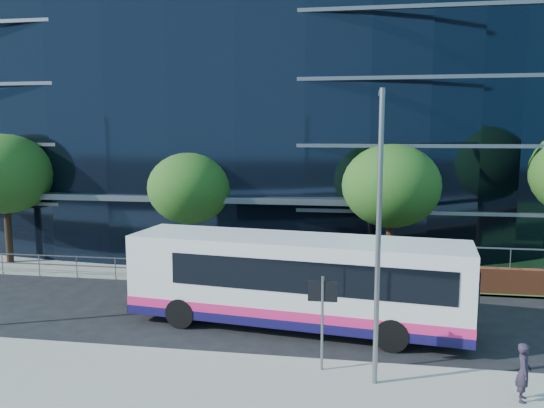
% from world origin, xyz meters
% --- Properties ---
extents(ground, '(200.00, 200.00, 0.00)m').
position_xyz_m(ground, '(0.00, 0.00, 0.00)').
color(ground, black).
rests_on(ground, ground).
extents(kerb, '(80.00, 0.25, 0.16)m').
position_xyz_m(kerb, '(0.00, -1.00, 0.08)').
color(kerb, gray).
rests_on(kerb, ground).
extents(yellow_line_outer, '(80.00, 0.08, 0.01)m').
position_xyz_m(yellow_line_outer, '(0.00, -0.80, 0.01)').
color(yellow_line_outer, gold).
rests_on(yellow_line_outer, ground).
extents(yellow_line_inner, '(80.00, 0.08, 0.01)m').
position_xyz_m(yellow_line_inner, '(0.00, -0.65, 0.01)').
color(yellow_line_inner, gold).
rests_on(yellow_line_inner, ground).
extents(far_forecourt, '(50.00, 8.00, 0.10)m').
position_xyz_m(far_forecourt, '(-6.00, 11.00, 0.05)').
color(far_forecourt, gray).
rests_on(far_forecourt, ground).
extents(glass_office, '(44.00, 23.10, 16.00)m').
position_xyz_m(glass_office, '(-4.00, 20.85, 8.00)').
color(glass_office, black).
rests_on(glass_office, ground).
extents(guard_railings, '(24.00, 0.05, 1.10)m').
position_xyz_m(guard_railings, '(-8.00, 7.00, 0.82)').
color(guard_railings, slate).
rests_on(guard_railings, ground).
extents(street_sign, '(0.85, 0.09, 2.80)m').
position_xyz_m(street_sign, '(4.50, -1.59, 2.15)').
color(street_sign, slate).
rests_on(street_sign, pavement_near).
extents(tree_far_a, '(4.95, 4.95, 6.98)m').
position_xyz_m(tree_far_a, '(-13.00, 9.00, 4.86)').
color(tree_far_a, black).
rests_on(tree_far_a, ground).
extents(tree_far_b, '(4.29, 4.29, 6.05)m').
position_xyz_m(tree_far_b, '(-3.00, 9.50, 4.21)').
color(tree_far_b, black).
rests_on(tree_far_b, ground).
extents(tree_far_c, '(4.62, 4.62, 6.51)m').
position_xyz_m(tree_far_c, '(7.00, 9.00, 4.54)').
color(tree_far_c, black).
rests_on(tree_far_c, ground).
extents(streetlight_east, '(0.15, 0.77, 8.00)m').
position_xyz_m(streetlight_east, '(6.00, -2.17, 4.44)').
color(streetlight_east, slate).
rests_on(streetlight_east, pavement_near).
extents(city_bus, '(12.40, 4.29, 3.29)m').
position_xyz_m(city_bus, '(3.40, 2.09, 1.75)').
color(city_bus, silver).
rests_on(city_bus, ground).
extents(pedestrian, '(0.48, 0.63, 1.53)m').
position_xyz_m(pedestrian, '(9.73, -2.58, 0.92)').
color(pedestrian, '#231C2B').
rests_on(pedestrian, pavement_near).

